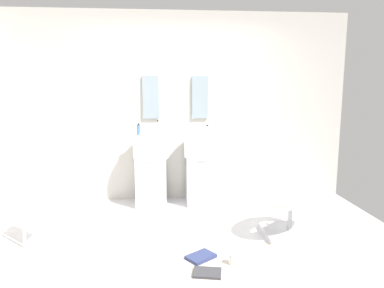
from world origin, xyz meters
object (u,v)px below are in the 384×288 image
(soap_bottle_clear, at_px, (158,128))
(soap_bottle_white, at_px, (207,131))
(towel_rack, at_px, (37,186))
(coffee_mug, at_px, (233,259))
(soap_bottle_blue, at_px, (139,130))
(pedestal_sink_right, at_px, (201,167))
(magazine_charcoal, at_px, (207,273))
(lounge_chair, at_px, (290,204))
(magazine_navy, at_px, (201,257))
(pedestal_sink_left, at_px, (151,168))

(soap_bottle_clear, bearing_deg, soap_bottle_white, -18.76)
(towel_rack, xyz_separation_m, coffee_mug, (1.82, -0.49, -0.57))
(soap_bottle_blue, bearing_deg, pedestal_sink_right, -0.53)
(magazine_charcoal, xyz_separation_m, coffee_mug, (0.25, 0.14, 0.04))
(lounge_chair, bearing_deg, coffee_mug, -140.79)
(towel_rack, height_order, magazine_navy, towel_rack)
(magazine_charcoal, bearing_deg, soap_bottle_white, 94.20)
(soap_bottle_clear, bearing_deg, pedestal_sink_right, -8.84)
(magazine_navy, height_order, soap_bottle_white, soap_bottle_white)
(magazine_navy, bearing_deg, soap_bottle_clear, 67.82)
(magazine_navy, relative_size, coffee_mug, 2.64)
(coffee_mug, xyz_separation_m, soap_bottle_blue, (-0.94, 1.72, 0.97))
(lounge_chair, distance_m, soap_bottle_blue, 2.12)
(soap_bottle_blue, height_order, soap_bottle_clear, soap_bottle_clear)
(towel_rack, bearing_deg, coffee_mug, -14.93)
(pedestal_sink_right, bearing_deg, coffee_mug, -86.52)
(lounge_chair, height_order, towel_rack, towel_rack)
(pedestal_sink_left, xyz_separation_m, magazine_navy, (0.51, -1.58, -0.49))
(towel_rack, bearing_deg, pedestal_sink_left, 49.77)
(pedestal_sink_left, distance_m, lounge_chair, 1.89)
(lounge_chair, bearing_deg, magazine_navy, -155.35)
(magazine_navy, bearing_deg, soap_bottle_blue, 76.55)
(lounge_chair, relative_size, soap_bottle_blue, 7.12)
(magazine_charcoal, distance_m, soap_bottle_white, 2.00)
(pedestal_sink_left, distance_m, soap_bottle_clear, 0.55)
(magazine_navy, bearing_deg, coffee_mug, -62.27)
(pedestal_sink_left, distance_m, coffee_mug, 1.94)
(soap_bottle_blue, relative_size, soap_bottle_clear, 0.81)
(lounge_chair, distance_m, coffee_mug, 0.98)
(coffee_mug, bearing_deg, soap_bottle_clear, 110.91)
(magazine_charcoal, bearing_deg, pedestal_sink_right, 96.52)
(pedestal_sink_left, bearing_deg, magazine_charcoal, -73.91)
(coffee_mug, height_order, soap_bottle_white, soap_bottle_white)
(pedestal_sink_right, distance_m, soap_bottle_blue, 0.98)
(pedestal_sink_right, distance_m, coffee_mug, 1.77)
(pedestal_sink_right, height_order, magazine_charcoal, pedestal_sink_right)
(pedestal_sink_left, xyz_separation_m, towel_rack, (-1.04, -1.23, 0.12))
(magazine_navy, xyz_separation_m, soap_bottle_white, (0.23, 1.45, 0.99))
(magazine_charcoal, bearing_deg, soap_bottle_clear, 113.74)
(lounge_chair, relative_size, towel_rack, 1.15)
(pedestal_sink_left, relative_size, magazine_navy, 4.15)
(lounge_chair, relative_size, magazine_charcoal, 4.63)
(pedestal_sink_left, xyz_separation_m, coffee_mug, (0.78, -1.71, -0.45))
(towel_rack, distance_m, coffee_mug, 1.97)
(lounge_chair, xyz_separation_m, soap_bottle_white, (-0.77, 0.99, 0.67))
(magazine_charcoal, distance_m, soap_bottle_clear, 2.24)
(pedestal_sink_right, distance_m, magazine_charcoal, 1.92)
(soap_bottle_white, bearing_deg, coffee_mug, -88.42)
(lounge_chair, relative_size, coffee_mug, 11.32)
(pedestal_sink_right, relative_size, lounge_chair, 0.97)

